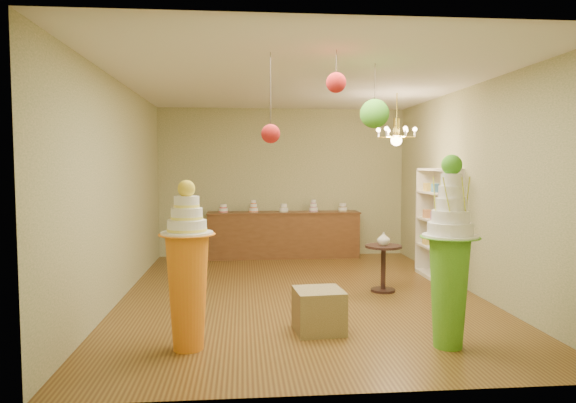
{
  "coord_description": "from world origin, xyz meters",
  "views": [
    {
      "loc": [
        -0.82,
        -7.21,
        1.84
      ],
      "look_at": [
        -0.18,
        0.0,
        1.34
      ],
      "focal_mm": 32.0,
      "sensor_mm": 36.0,
      "label": 1
    }
  ],
  "objects": [
    {
      "name": "floor",
      "position": [
        0.0,
        0.0,
        0.0
      ],
      "size": [
        6.5,
        6.5,
        0.0
      ],
      "primitive_type": "plane",
      "color": "brown",
      "rests_on": "ground"
    },
    {
      "name": "ceiling",
      "position": [
        0.0,
        0.0,
        3.0
      ],
      "size": [
        6.5,
        6.5,
        0.0
      ],
      "primitive_type": "plane",
      "rotation": [
        3.14,
        0.0,
        0.0
      ],
      "color": "silver",
      "rests_on": "ground"
    },
    {
      "name": "wall_back",
      "position": [
        0.0,
        3.25,
        1.5
      ],
      "size": [
        5.0,
        0.04,
        3.0
      ],
      "primitive_type": "cube",
      "color": "tan",
      "rests_on": "ground"
    },
    {
      "name": "wall_front",
      "position": [
        0.0,
        -3.25,
        1.5
      ],
      "size": [
        5.0,
        0.04,
        3.0
      ],
      "primitive_type": "cube",
      "color": "tan",
      "rests_on": "ground"
    },
    {
      "name": "wall_left",
      "position": [
        -2.5,
        0.0,
        1.5
      ],
      "size": [
        0.04,
        6.5,
        3.0
      ],
      "primitive_type": "cube",
      "color": "tan",
      "rests_on": "ground"
    },
    {
      "name": "wall_right",
      "position": [
        2.5,
        0.0,
        1.5
      ],
      "size": [
        0.04,
        6.5,
        3.0
      ],
      "primitive_type": "cube",
      "color": "tan",
      "rests_on": "ground"
    },
    {
      "name": "pedestal_green",
      "position": [
        1.25,
        -2.27,
        0.82
      ],
      "size": [
        0.56,
        0.56,
        1.95
      ],
      "rotation": [
        0.0,
        0.0,
        -0.01
      ],
      "color": "#55A925",
      "rests_on": "floor"
    },
    {
      "name": "pedestal_orange",
      "position": [
        -1.37,
        -2.1,
        0.72
      ],
      "size": [
        0.56,
        0.56,
        1.7
      ],
      "rotation": [
        0.0,
        0.0,
        -0.08
      ],
      "color": "orange",
      "rests_on": "floor"
    },
    {
      "name": "burlap_riser",
      "position": [
        0.02,
        -1.68,
        0.24
      ],
      "size": [
        0.56,
        0.56,
        0.47
      ],
      "primitive_type": "cube",
      "rotation": [
        0.0,
        0.0,
        0.08
      ],
      "color": "olive",
      "rests_on": "floor"
    },
    {
      "name": "sideboard",
      "position": [
        0.0,
        2.97,
        0.48
      ],
      "size": [
        3.04,
        0.54,
        1.16
      ],
      "color": "brown",
      "rests_on": "floor"
    },
    {
      "name": "shelving_unit",
      "position": [
        2.34,
        0.8,
        0.9
      ],
      "size": [
        0.33,
        1.2,
        1.8
      ],
      "color": "silver",
      "rests_on": "floor"
    },
    {
      "name": "round_table",
      "position": [
        1.23,
        0.05,
        0.44
      ],
      "size": [
        0.65,
        0.65,
        0.68
      ],
      "rotation": [
        0.0,
        0.0,
        0.25
      ],
      "color": "black",
      "rests_on": "floor"
    },
    {
      "name": "vase",
      "position": [
        1.23,
        0.05,
        0.78
      ],
      "size": [
        0.24,
        0.24,
        0.19
      ],
      "primitive_type": "imported",
      "rotation": [
        0.0,
        0.0,
        0.37
      ],
      "color": "silver",
      "rests_on": "round_table"
    },
    {
      "name": "pom_red_left",
      "position": [
        -0.53,
        -1.9,
        2.17
      ],
      "size": [
        0.2,
        0.2,
        0.93
      ],
      "color": "#423A30",
      "rests_on": "ceiling"
    },
    {
      "name": "pom_green_mid",
      "position": [
        0.68,
        -1.44,
        2.43
      ],
      "size": [
        0.33,
        0.33,
        0.73
      ],
      "color": "#423A30",
      "rests_on": "ceiling"
    },
    {
      "name": "pom_red_right",
      "position": [
        0.12,
        -2.07,
        2.67
      ],
      "size": [
        0.2,
        0.2,
        0.43
      ],
      "color": "#423A30",
      "rests_on": "ceiling"
    },
    {
      "name": "chandelier",
      "position": [
        1.65,
        0.86,
        2.3
      ],
      "size": [
        0.83,
        0.83,
        0.85
      ],
      "rotation": [
        0.0,
        0.0,
        -0.33
      ],
      "color": "#E3CC50",
      "rests_on": "ceiling"
    }
  ]
}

